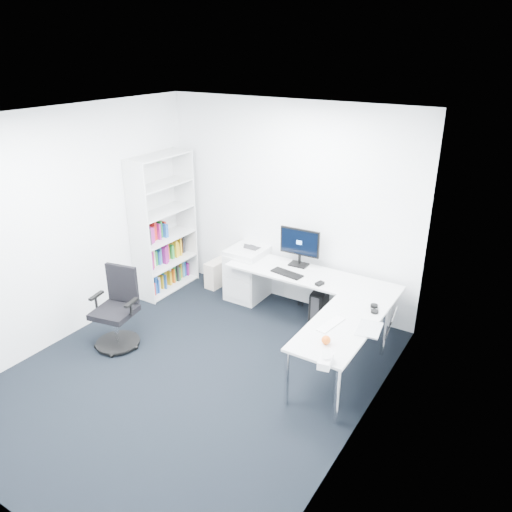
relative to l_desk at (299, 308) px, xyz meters
The scene contains 21 objects.
ground 1.54m from the l_desk, 111.45° to the right, with size 4.20×4.20×0.00m, color black.
ceiling 2.81m from the l_desk, 111.45° to the right, with size 4.20×4.20×0.00m, color white.
wall_back 1.36m from the l_desk, 128.16° to the left, with size 3.60×0.02×2.70m, color white.
wall_left 2.92m from the l_desk, 149.22° to the right, with size 0.02×4.20×2.70m, color white.
wall_right 2.14m from the l_desk, 48.24° to the right, with size 0.02×4.20×2.70m, color white.
l_desk is the anchor object (origin of this frame).
drawer_pedestal 1.13m from the l_desk, 155.68° to the left, with size 0.48×0.60×0.74m, color silver.
bookshelf 2.27m from the l_desk, behind, with size 0.38×0.98×1.96m, color silver, non-canonical shape.
task_chair 2.20m from the l_desk, 139.30° to the right, with size 0.53×0.53×0.96m, color black, non-canonical shape.
black_pc_tower 0.49m from the l_desk, 79.95° to the left, with size 0.18×0.40×0.39m, color black.
beige_pc_tower 1.69m from the l_desk, 162.33° to the left, with size 0.18×0.41×0.39m, color beige.
power_strip 0.70m from the l_desk, 49.59° to the left, with size 0.36×0.06×0.04m, color white.
monitor 0.80m from the l_desk, 118.66° to the left, with size 0.54×0.17×0.52m, color black, non-canonical shape.
black_keyboard 0.46m from the l_desk, 147.78° to the left, with size 0.42×0.15×0.02m, color black.
mouse 0.42m from the l_desk, 27.96° to the left, with size 0.06×0.11×0.03m, color black.
desk_phone 1.17m from the l_desk, 152.97° to the left, with size 0.20×0.20×0.14m, color #2A292C, non-canonical shape.
laptop 1.28m from the l_desk, 27.26° to the right, with size 0.34×0.33×0.24m, color silver, non-canonical shape.
white_keyboard 1.03m from the l_desk, 43.55° to the right, with size 0.11×0.38×0.01m, color white.
headphones 1.04m from the l_desk, ahead, with size 0.12×0.19×0.05m, color black, non-canonical shape.
orange_fruit 1.35m from the l_desk, 51.58° to the right, with size 0.09×0.09×0.09m, color orange.
tissue_box 1.67m from the l_desk, 54.59° to the right, with size 0.11×0.21×0.07m, color white.
Camera 1 is at (2.94, -3.44, 3.31)m, focal length 35.00 mm.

